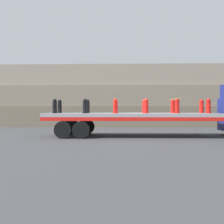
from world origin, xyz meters
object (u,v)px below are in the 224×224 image
(fire_hydrant_black_far_0, at_px, (60,106))
(fire_hydrant_black_near_0, at_px, (55,106))
(fire_hydrant_red_far_2, at_px, (116,106))
(fire_hydrant_red_near_4, at_px, (177,106))
(flatbed_trailer, at_px, (121,117))
(fire_hydrant_red_near_3, at_px, (146,106))
(fire_hydrant_red_near_5, at_px, (208,106))
(fire_hydrant_black_far_1, at_px, (88,106))
(fire_hydrant_red_far_5, at_px, (202,106))
(fire_hydrant_black_near_1, at_px, (85,106))
(fire_hydrant_red_near_2, at_px, (115,106))
(fire_hydrant_red_far_4, at_px, (173,106))
(fire_hydrant_red_far_3, at_px, (144,106))

(fire_hydrant_black_far_0, bearing_deg, fire_hydrant_black_near_0, -90.00)
(fire_hydrant_red_far_2, relative_size, fire_hydrant_red_near_4, 1.00)
(fire_hydrant_black_far_0, height_order, fire_hydrant_red_near_4, same)
(flatbed_trailer, bearing_deg, fire_hydrant_red_near_3, -22.43)
(fire_hydrant_red_far_2, height_order, fire_hydrant_red_near_5, same)
(fire_hydrant_red_far_2, height_order, fire_hydrant_red_near_4, same)
(fire_hydrant_black_near_0, xyz_separation_m, fire_hydrant_red_near_5, (8.41, 0.00, 0.00))
(fire_hydrant_red_near_5, bearing_deg, fire_hydrant_red_far_2, 167.45)
(fire_hydrant_black_far_1, height_order, fire_hydrant_red_far_2, same)
(fire_hydrant_black_far_1, relative_size, fire_hydrant_red_far_2, 1.00)
(fire_hydrant_black_far_1, xyz_separation_m, fire_hydrant_red_far_5, (6.73, 0.00, 0.00))
(flatbed_trailer, xyz_separation_m, fire_hydrant_red_far_5, (4.72, 0.56, 0.62))
(fire_hydrant_red_near_4, bearing_deg, fire_hydrant_black_near_1, 180.00)
(fire_hydrant_red_near_5, bearing_deg, flatbed_trailer, 173.22)
(fire_hydrant_black_near_0, height_order, fire_hydrant_red_near_3, same)
(fire_hydrant_black_far_1, relative_size, fire_hydrant_red_near_2, 1.00)
(flatbed_trailer, bearing_deg, fire_hydrant_black_near_0, -171.34)
(fire_hydrant_red_near_2, relative_size, fire_hydrant_red_far_5, 1.00)
(fire_hydrant_black_far_0, xyz_separation_m, fire_hydrant_red_near_2, (3.36, -1.12, 0.00))
(fire_hydrant_red_far_4, height_order, fire_hydrant_red_near_5, same)
(fire_hydrant_black_near_0, xyz_separation_m, fire_hydrant_red_far_5, (8.41, 1.12, 0.00))
(flatbed_trailer, distance_m, fire_hydrant_black_near_0, 3.78)
(fire_hydrant_red_near_2, height_order, fire_hydrant_red_far_4, same)
(fire_hydrant_red_near_2, xyz_separation_m, fire_hydrant_red_far_2, (0.00, 1.12, 0.00))
(fire_hydrant_black_near_0, relative_size, fire_hydrant_red_far_3, 1.00)
(fire_hydrant_black_near_1, relative_size, fire_hydrant_red_far_3, 1.00)
(flatbed_trailer, relative_size, fire_hydrant_black_near_0, 11.99)
(fire_hydrant_black_near_1, height_order, fire_hydrant_red_far_5, same)
(fire_hydrant_red_far_5, bearing_deg, fire_hydrant_black_near_0, -172.39)
(fire_hydrant_red_far_2, bearing_deg, fire_hydrant_red_near_5, -12.55)
(fire_hydrant_red_near_3, bearing_deg, fire_hydrant_red_far_3, 90.00)
(fire_hydrant_red_near_2, bearing_deg, fire_hydrant_black_near_1, 180.00)
(fire_hydrant_black_near_1, relative_size, fire_hydrant_red_far_4, 1.00)
(fire_hydrant_black_far_0, bearing_deg, fire_hydrant_red_near_4, -9.48)
(flatbed_trailer, xyz_separation_m, fire_hydrant_black_near_0, (-3.68, -0.56, 0.62))
(fire_hydrant_black_near_0, bearing_deg, fire_hydrant_red_near_2, 0.00)
(fire_hydrant_red_near_2, relative_size, fire_hydrant_red_far_3, 1.00)
(fire_hydrant_black_far_0, bearing_deg, fire_hydrant_red_near_3, -12.55)
(fire_hydrant_black_far_0, distance_m, fire_hydrant_red_near_4, 6.82)
(flatbed_trailer, height_order, fire_hydrant_red_near_5, fire_hydrant_red_near_5)
(fire_hydrant_red_far_4, bearing_deg, fire_hydrant_red_near_2, -161.54)
(flatbed_trailer, height_order, fire_hydrant_black_far_1, fire_hydrant_black_far_1)
(fire_hydrant_black_near_0, height_order, fire_hydrant_red_far_3, same)
(fire_hydrant_black_near_1, xyz_separation_m, fire_hydrant_black_far_1, (0.00, 1.12, 0.00))
(fire_hydrant_black_far_0, height_order, fire_hydrant_black_near_1, same)
(flatbed_trailer, xyz_separation_m, fire_hydrant_black_far_1, (-2.00, 0.56, 0.62))
(flatbed_trailer, relative_size, fire_hydrant_red_far_2, 11.99)
(fire_hydrant_red_near_3, relative_size, fire_hydrant_red_far_4, 1.00)
(fire_hydrant_black_near_0, relative_size, fire_hydrant_black_far_0, 1.00)
(fire_hydrant_red_near_2, distance_m, fire_hydrant_red_far_3, 2.02)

